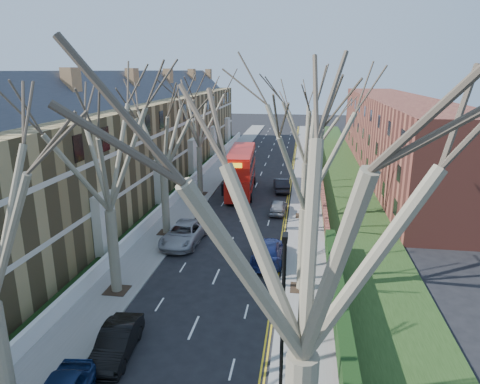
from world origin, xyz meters
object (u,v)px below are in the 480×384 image
at_px(lamp_post, 282,332).
at_px(car_left_mid, 117,342).
at_px(car_right_near, 268,251).
at_px(double_decker_bus, 241,172).

distance_m(lamp_post, car_left_mid, 9.68).
bearing_deg(car_left_mid, car_right_near, 56.60).
bearing_deg(lamp_post, double_decker_bus, 100.82).
bearing_deg(lamp_post, car_right_near, 96.49).
height_order(double_decker_bus, car_right_near, double_decker_bus).
height_order(lamp_post, car_right_near, lamp_post).
bearing_deg(car_left_mid, double_decker_bus, 81.56).
relative_size(lamp_post, double_decker_bus, 0.70).
bearing_deg(car_right_near, car_left_mid, 62.03).
height_order(lamp_post, double_decker_bus, lamp_post).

